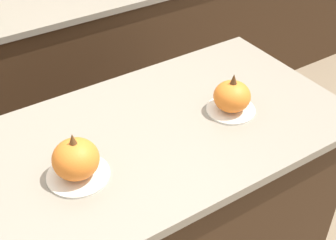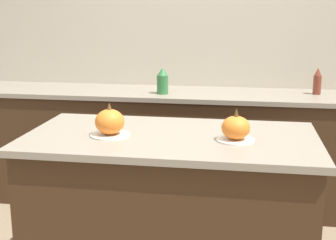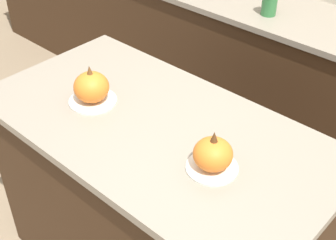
% 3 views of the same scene
% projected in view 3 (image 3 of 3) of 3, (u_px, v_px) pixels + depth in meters
% --- Properties ---
extents(kitchen_island, '(1.50, 0.79, 0.95)m').
position_uv_depth(kitchen_island, '(156.00, 206.00, 2.14)').
color(kitchen_island, '#382314').
rests_on(kitchen_island, ground_plane).
extents(back_counter, '(6.00, 0.60, 0.94)m').
position_uv_depth(back_counter, '(303.00, 91.00, 2.94)').
color(back_counter, '#382314').
rests_on(back_counter, ground_plane).
extents(pumpkin_cake_left, '(0.20, 0.20, 0.17)m').
position_uv_depth(pumpkin_cake_left, '(92.00, 88.00, 1.95)').
color(pumpkin_cake_left, silver).
rests_on(pumpkin_cake_left, kitchen_island).
extents(pumpkin_cake_right, '(0.19, 0.19, 0.16)m').
position_uv_depth(pumpkin_cake_right, '(213.00, 155.00, 1.62)').
color(pumpkin_cake_right, silver).
rests_on(pumpkin_cake_right, kitchen_island).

